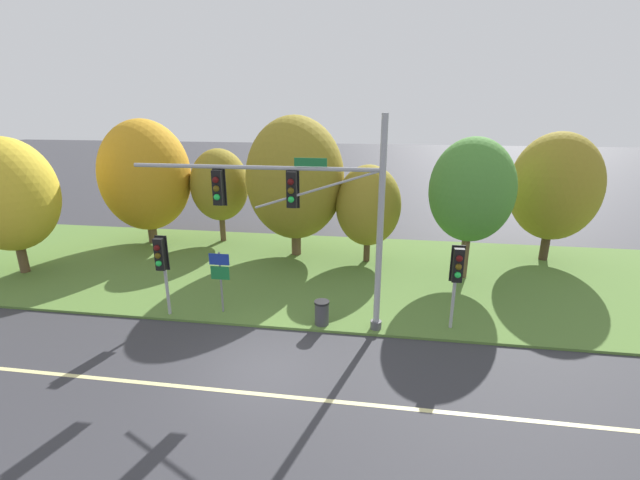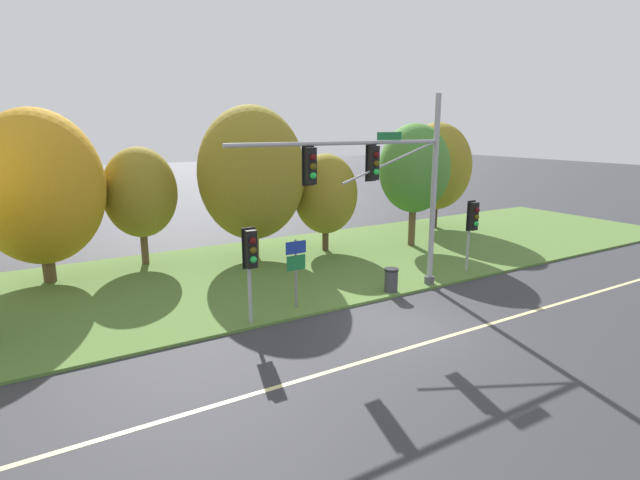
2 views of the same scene
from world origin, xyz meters
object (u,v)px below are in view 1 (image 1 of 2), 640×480
at_px(tree_mid_verge, 295,178).
at_px(tree_left_of_mast, 146,176).
at_px(pedestrian_signal_further_along, 457,270).
at_px(tree_right_far, 472,190).
at_px(tree_tall_centre, 368,206).
at_px(tree_furthest_back, 555,187).
at_px(tree_behind_signpost, 220,185).
at_px(trash_bin, 322,313).
at_px(tree_nearest_road, 8,195).
at_px(pedestrian_signal_near_kerb, 161,259).
at_px(route_sign_post, 220,273).
at_px(traffic_signal_mast, 310,207).

bearing_deg(tree_mid_verge, tree_left_of_mast, 174.29).
xyz_separation_m(pedestrian_signal_further_along, tree_right_far, (1.25, 5.26, 1.83)).
distance_m(tree_mid_verge, tree_tall_centre, 4.05).
bearing_deg(tree_furthest_back, tree_left_of_mast, -179.46).
distance_m(tree_behind_signpost, trash_bin, 12.13).
relative_size(tree_left_of_mast, tree_tall_centre, 1.42).
distance_m(tree_nearest_road, tree_right_far, 21.23).
height_order(tree_behind_signpost, tree_furthest_back, tree_furthest_back).
xyz_separation_m(tree_nearest_road, tree_right_far, (21.07, 2.52, 0.34)).
relative_size(pedestrian_signal_near_kerb, tree_right_far, 0.49).
xyz_separation_m(tree_tall_centre, trash_bin, (-1.34, -7.03, -2.48)).
distance_m(pedestrian_signal_near_kerb, tree_behind_signpost, 9.62).
bearing_deg(trash_bin, tree_nearest_road, 168.64).
bearing_deg(tree_nearest_road, pedestrian_signal_near_kerb, -19.72).
relative_size(tree_mid_verge, trash_bin, 7.89).
xyz_separation_m(pedestrian_signal_near_kerb, pedestrian_signal_further_along, (10.71, 0.52, -0.02)).
xyz_separation_m(route_sign_post, tree_right_far, (9.97, 5.14, 2.52)).
relative_size(tree_behind_signpost, tree_furthest_back, 0.83).
xyz_separation_m(tree_left_of_mast, tree_behind_signpost, (4.05, 0.81, -0.58)).
distance_m(route_sign_post, tree_right_far, 11.49).
bearing_deg(tree_tall_centre, tree_nearest_road, -166.37).
xyz_separation_m(tree_nearest_road, tree_tall_centre, (16.46, 3.99, -0.86)).
bearing_deg(traffic_signal_mast, tree_furthest_back, 38.32).
xyz_separation_m(pedestrian_signal_near_kerb, tree_nearest_road, (-9.12, 3.27, 1.47)).
height_order(pedestrian_signal_further_along, tree_furthest_back, tree_furthest_back).
relative_size(tree_left_of_mast, trash_bin, 7.63).
relative_size(traffic_signal_mast, tree_right_far, 1.37).
distance_m(pedestrian_signal_further_along, tree_furthest_back, 10.31).
bearing_deg(pedestrian_signal_further_along, tree_mid_verge, 134.83).
height_order(pedestrian_signal_further_along, trash_bin, pedestrian_signal_further_along).
xyz_separation_m(route_sign_post, tree_behind_signpost, (-3.30, 8.82, 1.73)).
bearing_deg(pedestrian_signal_further_along, tree_behind_signpost, 143.34).
bearing_deg(traffic_signal_mast, tree_right_far, 41.30).
relative_size(tree_left_of_mast, tree_furthest_back, 1.08).
relative_size(traffic_signal_mast, tree_left_of_mast, 1.25).
bearing_deg(tree_tall_centre, pedestrian_signal_near_kerb, -135.33).
distance_m(tree_nearest_road, tree_left_of_mast, 6.57).
bearing_deg(tree_nearest_road, route_sign_post, -13.26).
distance_m(traffic_signal_mast, tree_tall_centre, 7.43).
height_order(tree_nearest_road, tree_tall_centre, tree_nearest_road).
bearing_deg(tree_tall_centre, pedestrian_signal_further_along, -63.41).
height_order(tree_left_of_mast, tree_mid_verge, tree_mid_verge).
bearing_deg(tree_furthest_back, traffic_signal_mast, -141.68).
bearing_deg(tree_furthest_back, pedestrian_signal_near_kerb, -151.84).
distance_m(pedestrian_signal_near_kerb, tree_right_far, 13.41).
bearing_deg(tree_left_of_mast, pedestrian_signal_near_kerb, -58.24).
bearing_deg(tree_left_of_mast, tree_tall_centre, -6.31).
xyz_separation_m(traffic_signal_mast, tree_nearest_road, (-14.71, 3.07, -0.66)).
height_order(tree_tall_centre, trash_bin, tree_tall_centre).
relative_size(pedestrian_signal_further_along, tree_tall_centre, 0.64).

